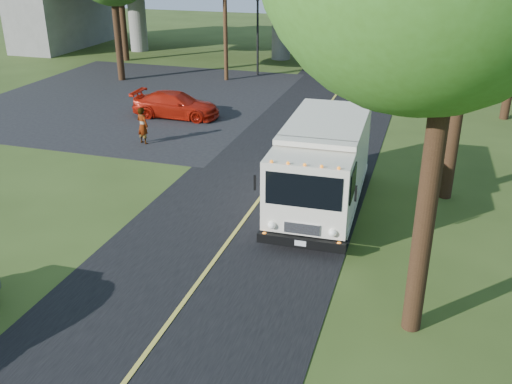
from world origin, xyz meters
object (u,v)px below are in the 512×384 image
at_px(traffic_signal, 258,26).
at_px(red_sedan, 176,105).
at_px(step_van, 322,163).
at_px(pedestrian, 143,126).
at_px(utility_pole, 225,6).

height_order(traffic_signal, red_sedan, traffic_signal).
distance_m(step_van, red_sedan, 12.48).
xyz_separation_m(traffic_signal, step_van, (8.15, -19.12, -1.62)).
distance_m(traffic_signal, step_van, 20.84).
bearing_deg(pedestrian, step_van, 175.71).
xyz_separation_m(traffic_signal, utility_pole, (-1.50, -2.00, 1.40)).
bearing_deg(utility_pole, pedestrian, -86.47).
distance_m(utility_pole, red_sedan, 9.59).
relative_size(step_van, red_sedan, 1.57).
distance_m(traffic_signal, utility_pole, 2.86).
relative_size(step_van, pedestrian, 4.21).
height_order(step_van, pedestrian, step_van).
bearing_deg(step_van, traffic_signal, 111.40).
relative_size(utility_pole, red_sedan, 2.02).
xyz_separation_m(utility_pole, step_van, (9.65, -17.12, -3.02)).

